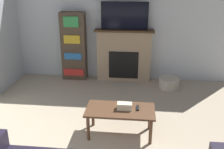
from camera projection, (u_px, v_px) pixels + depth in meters
name	position (u px, v px, depth m)	size (l,w,h in m)	color
wall_back	(114.00, 20.00, 5.82)	(5.46, 0.06, 2.70)	silver
fireplace	(124.00, 55.00, 5.94)	(1.31, 0.28, 1.18)	tan
tv	(125.00, 16.00, 5.60)	(1.01, 0.03, 0.60)	black
coffee_table	(120.00, 113.00, 3.93)	(1.03, 0.53, 0.43)	brown
tissue_box	(124.00, 106.00, 3.89)	(0.22, 0.12, 0.10)	beige
remote_control	(138.00, 108.00, 3.92)	(0.04, 0.15, 0.02)	black
bookshelf	(74.00, 46.00, 5.96)	(0.55, 0.29, 1.55)	#4C3D2D
storage_basket	(169.00, 83.00, 5.66)	(0.43, 0.43, 0.23)	#BCB29E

